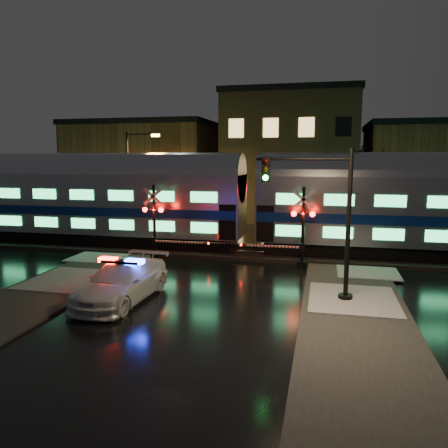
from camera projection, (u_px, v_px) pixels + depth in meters
The scene contains 13 objects.
ground at pixel (216, 274), 22.19m from camera, with size 120.00×120.00×0.00m, color black.
ballast at pixel (236, 251), 26.99m from camera, with size 90.00×4.20×0.24m, color black.
sidewalk_left at pixel (27, 301), 17.83m from camera, with size 4.00×20.00×0.12m, color #2D2D2D.
sidewalk_right at pixel (358, 328), 14.96m from camera, with size 4.00×20.00×0.12m, color #2D2D2D.
building_left at pixel (146, 171), 45.58m from camera, with size 14.00×10.00×9.00m, color brown.
building_mid at pixel (291, 159), 42.57m from camera, with size 12.00×11.00×11.50m, color brown.
building_right at pixel (435, 176), 39.44m from camera, with size 12.00×10.00×8.50m, color brown.
train at pixel (251, 199), 26.30m from camera, with size 51.00×3.12×5.92m.
police_car at pixel (122, 281), 17.97m from camera, with size 2.53×5.65×1.78m.
crossing_signal_right at pixel (296, 234), 23.30m from camera, with size 6.12×0.67×4.33m.
crossing_signal_left at pixel (160, 229), 25.01m from camera, with size 6.12×0.67×4.33m.
traffic_light at pixel (323, 222), 17.57m from camera, with size 4.02×0.71×6.22m.
streetlight at pixel (131, 177), 32.10m from camera, with size 2.59×0.27×7.73m.
Camera 1 is at (5.19, -20.92, 5.84)m, focal length 35.00 mm.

